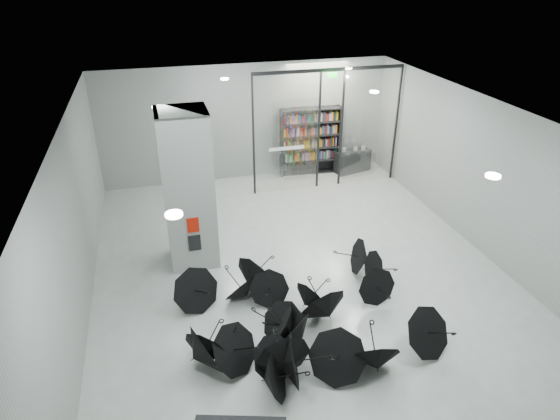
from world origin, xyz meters
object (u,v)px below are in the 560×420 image
object	(u,v)px
bookshelf	(310,141)
shop_counter	(352,161)
umbrella_cluster	(294,327)
column	(188,190)

from	to	relation	value
bookshelf	shop_counter	world-z (taller)	bookshelf
umbrella_cluster	bookshelf	bearing A→B (deg)	69.86
shop_counter	umbrella_cluster	bearing A→B (deg)	-134.17
column	umbrella_cluster	size ratio (longest dim) A/B	0.70
bookshelf	shop_counter	distance (m)	1.79
column	shop_counter	world-z (taller)	column
bookshelf	umbrella_cluster	world-z (taller)	bookshelf
bookshelf	shop_counter	size ratio (longest dim) A/B	1.82
bookshelf	umbrella_cluster	distance (m)	8.93
shop_counter	column	bearing A→B (deg)	-159.09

